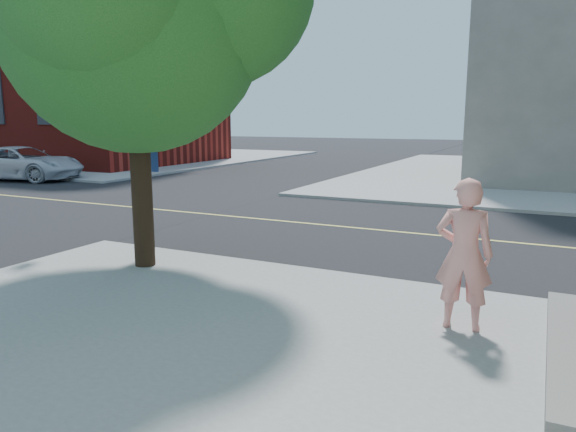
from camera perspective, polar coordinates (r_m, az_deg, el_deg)
The scene contains 8 objects.
ground at distance 12.61m, azimuth -15.78°, elevation -3.51°, with size 140.00×140.00×0.00m, color black.
road_ew at distance 16.15m, azimuth -5.13°, elevation -0.14°, with size 140.00×9.00×0.01m, color black.
sidewalk_nw at distance 43.81m, azimuth -19.64°, elevation 5.99°, with size 26.00×25.00×0.12m, color gray.
church at distance 39.36m, azimuth -20.87°, elevation 15.89°, with size 15.20×12.00×14.40m.
office_block at distance 51.21m, azimuth -27.25°, elevation 16.18°, with size 12.00×14.08×18.00m.
man_on_phone at distance 7.51m, azimuth 18.30°, elevation -3.92°, with size 0.75×0.49×2.06m, color pink.
signal_pole at distance 12.93m, azimuth -21.62°, elevation 11.52°, with size 3.52×0.40×3.97m.
car_a at distance 28.93m, azimuth -26.54°, elevation 5.06°, with size 2.70×5.86×1.63m, color silver.
Camera 1 is at (8.24, -9.08, 2.93)m, focal length 33.27 mm.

